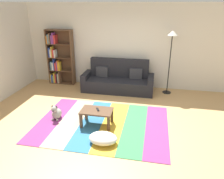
# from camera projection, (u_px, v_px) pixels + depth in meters

# --- Properties ---
(ground_plane) EXTENTS (14.00, 14.00, 0.00)m
(ground_plane) POSITION_uv_depth(u_px,v_px,m) (110.00, 121.00, 5.26)
(ground_plane) COLOR tan
(back_wall) EXTENTS (6.80, 0.10, 2.70)m
(back_wall) POSITION_uv_depth(u_px,v_px,m) (126.00, 46.00, 7.07)
(back_wall) COLOR silver
(back_wall) RESTS_ON ground_plane
(rug) EXTENTS (3.06, 2.28, 0.01)m
(rug) POSITION_uv_depth(u_px,v_px,m) (102.00, 123.00, 5.15)
(rug) COLOR #843370
(rug) RESTS_ON ground_plane
(couch) EXTENTS (2.26, 0.80, 1.00)m
(couch) POSITION_uv_depth(u_px,v_px,m) (118.00, 80.00, 7.00)
(couch) COLOR black
(couch) RESTS_ON ground_plane
(bookshelf) EXTENTS (0.90, 0.28, 1.87)m
(bookshelf) POSITION_uv_depth(u_px,v_px,m) (58.00, 59.00, 7.45)
(bookshelf) COLOR brown
(bookshelf) RESTS_ON ground_plane
(coffee_table) EXTENTS (0.72, 0.46, 0.38)m
(coffee_table) POSITION_uv_depth(u_px,v_px,m) (97.00, 113.00, 4.99)
(coffee_table) COLOR #513826
(coffee_table) RESTS_ON rug
(pouf) EXTENTS (0.58, 0.42, 0.22)m
(pouf) POSITION_uv_depth(u_px,v_px,m) (103.00, 138.00, 4.40)
(pouf) COLOR white
(pouf) RESTS_ON rug
(dog) EXTENTS (0.22, 0.35, 0.40)m
(dog) POSITION_uv_depth(u_px,v_px,m) (56.00, 113.00, 5.31)
(dog) COLOR #9E998E
(dog) RESTS_ON ground_plane
(standing_lamp) EXTENTS (0.32, 0.32, 1.94)m
(standing_lamp) POSITION_uv_depth(u_px,v_px,m) (172.00, 42.00, 6.32)
(standing_lamp) COLOR black
(standing_lamp) RESTS_ON ground_plane
(tv_remote) EXTENTS (0.11, 0.15, 0.02)m
(tv_remote) POSITION_uv_depth(u_px,v_px,m) (98.00, 109.00, 4.97)
(tv_remote) COLOR black
(tv_remote) RESTS_ON coffee_table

